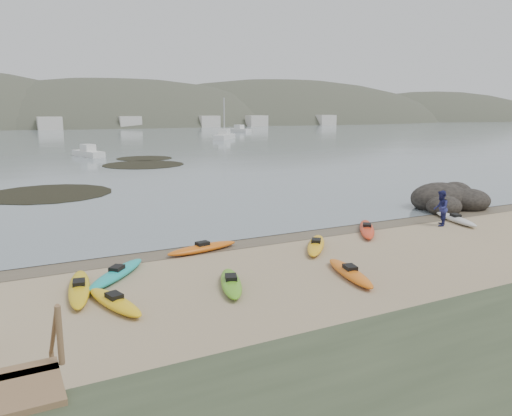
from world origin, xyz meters
TOP-DOWN VIEW (x-y plane):
  - ground at (0.00, 0.00)m, footprint 600.00×600.00m
  - wet_sand at (0.00, -0.30)m, footprint 60.00×60.00m
  - water at (0.00, 300.00)m, footprint 1200.00×1200.00m
  - stairs at (-11.00, -11.62)m, footprint 1.50×2.70m
  - kayaks at (-1.12, -3.47)m, footprint 21.81×8.81m
  - person_east at (10.02, -2.20)m, footprint 1.18×1.15m
  - rock_cluster at (14.44, 1.15)m, footprint 5.50×4.08m
  - kelp_mats at (-0.32, 30.08)m, footprint 21.53×31.54m
  - moored_boats at (2.87, 82.41)m, footprint 88.82×64.10m
  - far_hills at (39.38, 193.97)m, footprint 550.00×135.00m
  - far_town at (6.00, 145.00)m, footprint 199.00×5.00m

SIDE VIEW (x-z plane):
  - far_hills at x=39.38m, z-range -55.93..24.07m
  - ground at x=0.00m, z-range 0.00..0.00m
  - wet_sand at x=0.00m, z-range 0.00..0.00m
  - water at x=0.00m, z-range 0.01..0.01m
  - kelp_mats at x=-0.32m, z-range 0.01..0.05m
  - kayaks at x=-1.12m, z-range 0.00..0.34m
  - rock_cluster at x=14.44m, z-range -0.72..1.25m
  - moored_boats at x=2.87m, z-range -0.09..1.23m
  - person_east at x=10.02m, z-range 0.00..1.92m
  - stairs at x=-11.00m, z-range 0.00..2.10m
  - far_town at x=6.00m, z-range 0.00..4.00m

